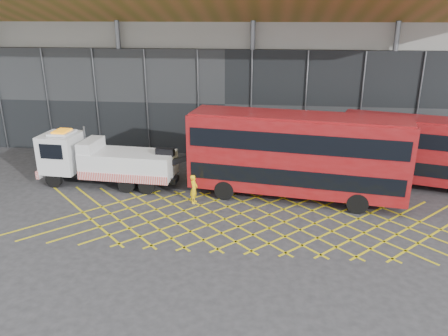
# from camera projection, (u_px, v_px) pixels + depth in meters

# --- Properties ---
(ground_plane) EXTENTS (120.00, 120.00, 0.00)m
(ground_plane) POSITION_uv_depth(u_px,v_px,m) (167.00, 216.00, 23.92)
(ground_plane) COLOR #28282B
(road_markings) EXTENTS (26.36, 7.16, 0.01)m
(road_markings) POSITION_uv_depth(u_px,v_px,m) (254.00, 220.00, 23.43)
(road_markings) COLOR gold
(road_markings) RESTS_ON ground_plane
(construction_building) EXTENTS (55.00, 23.97, 18.00)m
(construction_building) POSITION_uv_depth(u_px,v_px,m) (232.00, 31.00, 37.92)
(construction_building) COLOR gray
(construction_building) RESTS_ON ground_plane
(recovery_truck) EXTENTS (10.28, 3.05, 3.57)m
(recovery_truck) POSITION_uv_depth(u_px,v_px,m) (103.00, 160.00, 27.80)
(recovery_truck) COLOR black
(recovery_truck) RESTS_ON ground_plane
(bus_towed) EXTENTS (12.80, 4.68, 5.10)m
(bus_towed) POSITION_uv_depth(u_px,v_px,m) (296.00, 153.00, 25.41)
(bus_towed) COLOR maroon
(bus_towed) RESTS_ON ground_plane
(bus_second) EXTENTS (11.10, 5.35, 4.42)m
(bus_second) POSITION_uv_depth(u_px,v_px,m) (430.00, 150.00, 27.16)
(bus_second) COLOR maroon
(bus_second) RESTS_ON ground_plane
(worker) EXTENTS (0.49, 0.67, 1.72)m
(worker) POSITION_uv_depth(u_px,v_px,m) (194.00, 189.00, 25.36)
(worker) COLOR yellow
(worker) RESTS_ON ground_plane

